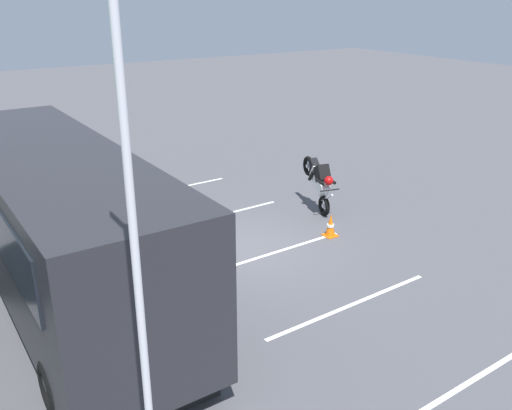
% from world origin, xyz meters
% --- Properties ---
extents(ground_plane, '(80.00, 80.00, 0.00)m').
position_xyz_m(ground_plane, '(0.00, 0.00, 0.00)').
color(ground_plane, '#4C4C51').
extents(tour_bus, '(9.34, 2.76, 3.25)m').
position_xyz_m(tour_bus, '(-0.33, 4.36, 1.64)').
color(tour_bus, '#26262B').
rests_on(tour_bus, ground_plane).
extents(spectator_far_left, '(0.57, 0.32, 1.68)m').
position_xyz_m(spectator_far_left, '(-1.75, 1.65, 0.99)').
color(spectator_far_left, black).
rests_on(spectator_far_left, ground_plane).
extents(spectator_left, '(0.58, 0.34, 1.81)m').
position_xyz_m(spectator_left, '(-0.51, 1.51, 1.08)').
color(spectator_left, black).
rests_on(spectator_left, ground_plane).
extents(spectator_centre, '(0.57, 0.32, 1.80)m').
position_xyz_m(spectator_centre, '(0.82, 1.74, 1.09)').
color(spectator_centre, black).
rests_on(spectator_centre, ground_plane).
extents(parked_motorcycle_silver, '(2.05, 0.58, 0.99)m').
position_xyz_m(parked_motorcycle_silver, '(2.08, 2.50, 0.48)').
color(parked_motorcycle_silver, black).
rests_on(parked_motorcycle_silver, ground_plane).
extents(stunt_motorcycle, '(2.03, 0.78, 1.58)m').
position_xyz_m(stunt_motorcycle, '(0.89, -3.24, 0.97)').
color(stunt_motorcycle, black).
rests_on(stunt_motorcycle, ground_plane).
extents(flagpole, '(0.78, 0.36, 7.40)m').
position_xyz_m(flagpole, '(-6.61, 5.03, 3.66)').
color(flagpole, silver).
rests_on(flagpole, ground_plane).
extents(traffic_cone, '(0.34, 0.34, 0.63)m').
position_xyz_m(traffic_cone, '(-0.70, -2.37, 0.30)').
color(traffic_cone, orange).
rests_on(traffic_cone, ground_plane).
extents(bay_line_a, '(0.25, 3.65, 0.01)m').
position_xyz_m(bay_line_a, '(-6.54, -0.48, 0.00)').
color(bay_line_a, white).
rests_on(bay_line_a, ground_plane).
extents(bay_line_b, '(0.28, 4.36, 0.01)m').
position_xyz_m(bay_line_b, '(-3.64, -0.48, 0.00)').
color(bay_line_b, white).
rests_on(bay_line_b, ground_plane).
extents(bay_line_c, '(0.28, 4.28, 0.01)m').
position_xyz_m(bay_line_c, '(-0.75, -0.48, 0.00)').
color(bay_line_c, white).
rests_on(bay_line_c, ground_plane).
extents(bay_line_d, '(0.27, 4.15, 0.01)m').
position_xyz_m(bay_line_d, '(2.14, -0.48, 0.00)').
color(bay_line_d, white).
rests_on(bay_line_d, ground_plane).
extents(bay_line_e, '(0.25, 3.73, 0.01)m').
position_xyz_m(bay_line_e, '(5.04, -0.48, 0.00)').
color(bay_line_e, white).
rests_on(bay_line_e, ground_plane).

